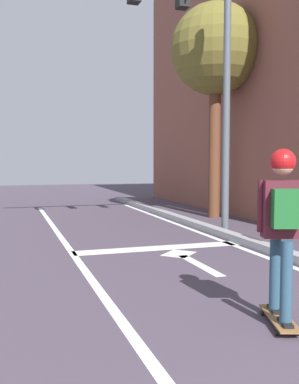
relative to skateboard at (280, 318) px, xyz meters
The scene contains 8 objects.
lane_line_center 2.07m from the skateboard, 133.52° to the left, with size 0.12×20.00×0.01m, color white.
stop_bar 3.88m from the skateboard, 88.08° to the left, with size 3.11×0.40×0.01m, color white.
lane_arrow_stem 2.48m from the skateboard, 83.38° to the left, with size 0.16×1.40×0.01m, color white.
lane_arrow_head 3.32m from the skateboard, 85.07° to the left, with size 0.56×0.44×0.01m, color white.
skateboard is the anchor object (origin of this frame).
skater 1.03m from the skateboard, 108.32° to the right, with size 0.43×0.60×1.62m.
traffic_signal_mast 6.87m from the skateboard, 79.09° to the left, with size 4.36×0.34×5.79m.
roadside_tree 9.20m from the skateboard, 68.12° to the left, with size 2.45×2.45×5.82m.
Camera 1 is at (-1.09, 0.94, 1.58)m, focal length 41.26 mm.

